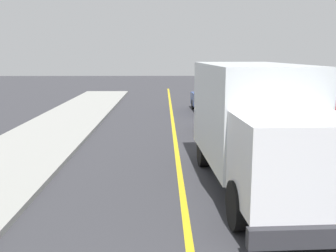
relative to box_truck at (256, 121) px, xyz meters
name	(u,v)px	position (x,y,z in m)	size (l,w,h in m)	color
centre_line_yellow	(180,174)	(-1.93, 1.04, -1.76)	(0.16, 56.00, 0.01)	gold
box_truck	(256,121)	(0.00, 0.00, 0.00)	(2.77, 7.29, 3.20)	silver
parked_car_near	(223,117)	(0.16, 6.71, -0.97)	(1.86, 4.42, 1.67)	silver
parked_car_mid	(210,99)	(0.35, 13.37, -0.97)	(2.01, 4.48, 1.67)	#2D4793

